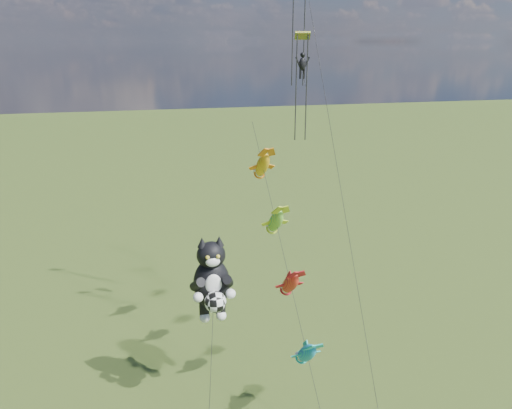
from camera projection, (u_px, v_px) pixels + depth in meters
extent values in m
cylinder|color=black|center=(211.00, 366.00, 30.26)|extent=(0.85, 2.62, 6.16)
ellipsoid|color=black|center=(212.00, 284.00, 30.36)|extent=(2.66, 2.38, 3.27)
ellipsoid|color=black|center=(211.00, 255.00, 29.67)|extent=(2.10, 1.99, 1.65)
cone|color=black|center=(202.00, 242.00, 29.29)|extent=(0.71, 0.71, 0.61)
cone|color=black|center=(219.00, 241.00, 29.51)|extent=(0.71, 0.71, 0.61)
ellipsoid|color=white|center=(213.00, 262.00, 29.10)|extent=(0.94, 0.65, 0.59)
ellipsoid|color=white|center=(213.00, 285.00, 29.56)|extent=(1.09, 0.65, 1.35)
sphere|color=gold|center=(208.00, 258.00, 28.86)|extent=(0.24, 0.24, 0.24)
sphere|color=gold|center=(218.00, 257.00, 28.99)|extent=(0.24, 0.24, 0.24)
sphere|color=white|center=(198.00, 297.00, 29.24)|extent=(0.61, 0.61, 0.61)
sphere|color=white|center=(231.00, 294.00, 29.66)|extent=(0.61, 0.61, 0.61)
sphere|color=white|center=(205.00, 317.00, 30.79)|extent=(0.65, 0.65, 0.65)
sphere|color=white|center=(221.00, 316.00, 31.01)|extent=(0.65, 0.65, 0.65)
sphere|color=white|center=(215.00, 302.00, 29.25)|extent=(1.29, 1.29, 1.29)
cylinder|color=black|center=(288.00, 272.00, 31.02)|extent=(0.95, 15.81, 16.38)
ellipsoid|color=blue|center=(307.00, 353.00, 28.97)|extent=(0.98, 2.41, 2.41)
ellipsoid|color=#E54719|center=(290.00, 283.00, 30.71)|extent=(0.98, 2.41, 2.41)
ellipsoid|color=green|center=(276.00, 221.00, 32.45)|extent=(0.98, 2.41, 2.41)
ellipsoid|color=yellow|center=(263.00, 165.00, 34.19)|extent=(0.98, 2.41, 2.41)
cylinder|color=black|center=(340.00, 182.00, 29.71)|extent=(0.21, 17.09, 27.66)
cube|color=green|center=(302.00, 35.00, 31.98)|extent=(1.04, 0.59, 0.53)
cylinder|color=black|center=(296.00, 91.00, 32.98)|extent=(0.08, 0.08, 6.92)
cylinder|color=black|center=(306.00, 90.00, 33.13)|extent=(0.08, 0.08, 6.92)
cylinder|color=black|center=(293.00, 24.00, 34.65)|extent=(0.08, 0.08, 8.76)
cylinder|color=black|center=(304.00, 24.00, 34.82)|extent=(0.08, 0.08, 8.76)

